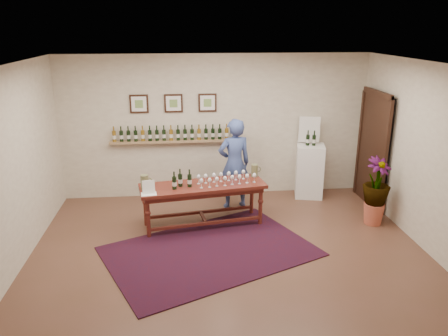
{
  "coord_description": "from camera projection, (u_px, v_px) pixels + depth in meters",
  "views": [
    {
      "loc": [
        -0.67,
        -5.87,
        3.3
      ],
      "look_at": [
        0.0,
        0.8,
        1.1
      ],
      "focal_mm": 35.0,
      "sensor_mm": 36.0,
      "label": 1
    }
  ],
  "objects": [
    {
      "name": "table_glasses",
      "position": [
        223.0,
        179.0,
        7.37
      ],
      "size": [
        1.27,
        0.53,
        0.17
      ],
      "primitive_type": null,
      "rotation": [
        0.0,
        0.0,
        0.21
      ],
      "color": "white",
      "rests_on": "tasting_table"
    },
    {
      "name": "person",
      "position": [
        234.0,
        164.0,
        8.08
      ],
      "size": [
        0.69,
        0.52,
        1.71
      ],
      "primitive_type": "imported",
      "rotation": [
        0.0,
        0.0,
        3.34
      ],
      "color": "#394C87",
      "rests_on": "ground"
    },
    {
      "name": "display_pedestal",
      "position": [
        309.0,
        171.0,
        8.72
      ],
      "size": [
        0.63,
        0.63,
        1.06
      ],
      "primitive_type": "cube",
      "rotation": [
        0.0,
        0.0,
        -0.23
      ],
      "color": "white",
      "rests_on": "ground"
    },
    {
      "name": "pitcher_right",
      "position": [
        254.0,
        170.0,
        7.7
      ],
      "size": [
        0.18,
        0.18,
        0.22
      ],
      "primitive_type": null,
      "rotation": [
        0.0,
        0.0,
        0.26
      ],
      "color": "#64653F",
      "rests_on": "tasting_table"
    },
    {
      "name": "pedestal_bottles",
      "position": [
        311.0,
        138.0,
        8.49
      ],
      "size": [
        0.32,
        0.15,
        0.3
      ],
      "primitive_type": null,
      "rotation": [
        0.0,
        0.0,
        -0.23
      ],
      "color": "black",
      "rests_on": "display_pedestal"
    },
    {
      "name": "table_bottles",
      "position": [
        181.0,
        178.0,
        7.18
      ],
      "size": [
        0.35,
        0.27,
        0.33
      ],
      "primitive_type": null,
      "rotation": [
        0.0,
        0.0,
        0.33
      ],
      "color": "black",
      "rests_on": "tasting_table"
    },
    {
      "name": "pitcher_left",
      "position": [
        145.0,
        182.0,
        7.09
      ],
      "size": [
        0.18,
        0.18,
        0.24
      ],
      "primitive_type": null,
      "rotation": [
        0.0,
        0.0,
        0.2
      ],
      "color": "#64653F",
      "rests_on": "tasting_table"
    },
    {
      "name": "rug",
      "position": [
        210.0,
        251.0,
        6.67
      ],
      "size": [
        3.57,
        3.07,
        0.02
      ],
      "primitive_type": "cube",
      "rotation": [
        0.0,
        0.0,
        0.43
      ],
      "color": "#480C12",
      "rests_on": "ground"
    },
    {
      "name": "info_sign",
      "position": [
        309.0,
        129.0,
        8.6
      ],
      "size": [
        0.41,
        0.11,
        0.57
      ],
      "primitive_type": "cube",
      "rotation": [
        0.0,
        0.0,
        -0.23
      ],
      "color": "white",
      "rests_on": "display_pedestal"
    },
    {
      "name": "ground",
      "position": [
        229.0,
        253.0,
        6.64
      ],
      "size": [
        6.0,
        6.0,
        0.0
      ],
      "primitive_type": "plane",
      "color": "brown",
      "rests_on": "ground"
    },
    {
      "name": "room_shell",
      "position": [
        329.0,
        146.0,
        8.25
      ],
      "size": [
        6.0,
        6.0,
        6.0
      ],
      "color": "beige",
      "rests_on": "ground"
    },
    {
      "name": "potted_plant",
      "position": [
        376.0,
        191.0,
        7.44
      ],
      "size": [
        0.72,
        0.72,
        1.03
      ],
      "rotation": [
        0.0,
        0.0,
        0.43
      ],
      "color": "#BB573E",
      "rests_on": "ground"
    },
    {
      "name": "menu_card",
      "position": [
        149.0,
        187.0,
        6.91
      ],
      "size": [
        0.26,
        0.2,
        0.22
      ],
      "primitive_type": "cube",
      "rotation": [
        0.0,
        0.0,
        0.11
      ],
      "color": "white",
      "rests_on": "tasting_table"
    },
    {
      "name": "tasting_table",
      "position": [
        203.0,
        191.0,
        7.38
      ],
      "size": [
        2.18,
        0.99,
        0.75
      ],
      "rotation": [
        0.0,
        0.0,
        0.16
      ],
      "color": "#481A12",
      "rests_on": "ground"
    }
  ]
}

